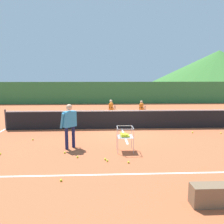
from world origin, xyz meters
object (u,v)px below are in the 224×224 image
at_px(tennis_net, 122,119).
at_px(tennis_ball_10, 107,161).
at_px(tennis_ball_1, 77,157).
at_px(tennis_ball_3, 221,133).
at_px(tennis_ball_0, 193,132).
at_px(tennis_ball_7, 0,154).
at_px(tennis_ball_6, 65,152).
at_px(instructor, 70,122).
at_px(student_1, 141,108).
at_px(ball_cart, 125,135).
at_px(tennis_ball_2, 128,162).
at_px(tennis_ball_9, 61,180).
at_px(student_0, 111,108).
at_px(tennis_ball_5, 33,139).
at_px(tennis_ball_8, 124,135).
at_px(tennis_ball_11, 105,159).

relative_size(tennis_net, tennis_ball_10, 173.91).
distance_m(tennis_ball_1, tennis_ball_3, 7.14).
distance_m(tennis_ball_0, tennis_ball_7, 8.39).
relative_size(tennis_net, tennis_ball_6, 173.91).
relative_size(instructor, student_1, 1.42).
bearing_deg(instructor, tennis_ball_10, -47.21).
height_order(student_1, tennis_ball_3, student_1).
distance_m(tennis_net, ball_cart, 3.59).
relative_size(student_1, tennis_ball_2, 17.59).
distance_m(instructor, tennis_ball_1, 1.51).
xyz_separation_m(student_1, tennis_ball_9, (-3.56, -8.35, -0.69)).
xyz_separation_m(student_0, ball_cart, (0.24, -5.85, -0.17)).
relative_size(tennis_ball_0, tennis_ball_5, 1.00).
xyz_separation_m(tennis_ball_1, tennis_ball_7, (-2.75, 0.45, 0.00)).
height_order(tennis_ball_2, tennis_ball_6, same).
distance_m(tennis_ball_1, tennis_ball_9, 1.77).
distance_m(student_0, student_1, 1.89).
xyz_separation_m(student_1, ball_cart, (-1.64, -5.98, -0.12)).
distance_m(student_1, tennis_ball_7, 8.65).
bearing_deg(tennis_ball_6, student_0, 72.30).
bearing_deg(student_0, tennis_ball_5, -129.87).
distance_m(tennis_ball_1, tennis_ball_2, 1.76).
relative_size(tennis_ball_3, tennis_ball_8, 1.00).
height_order(tennis_net, tennis_ball_2, tennis_net).
bearing_deg(ball_cart, student_1, 74.61).
xyz_separation_m(tennis_ball_1, tennis_ball_11, (0.93, -0.25, 0.00)).
bearing_deg(tennis_ball_7, tennis_net, 39.14).
distance_m(tennis_ball_7, tennis_ball_11, 3.75).
xyz_separation_m(student_1, tennis_ball_2, (-1.64, -7.16, -0.69)).
bearing_deg(tennis_ball_3, student_1, 131.22).
height_order(tennis_net, tennis_ball_1, tennis_net).
xyz_separation_m(student_0, tennis_ball_3, (5.08, -3.52, -0.73)).
relative_size(student_1, tennis_ball_0, 17.59).
bearing_deg(student_1, tennis_net, -120.92).
distance_m(tennis_ball_6, tennis_ball_8, 3.37).
relative_size(tennis_ball_0, tennis_ball_1, 1.00).
bearing_deg(tennis_ball_10, tennis_ball_1, 158.02).
distance_m(student_0, tennis_ball_7, 7.36).
bearing_deg(tennis_ball_2, tennis_ball_1, 161.41).
xyz_separation_m(tennis_ball_1, tennis_ball_6, (-0.50, 0.47, 0.00)).
height_order(tennis_ball_5, tennis_ball_8, same).
relative_size(tennis_net, student_0, 9.33).
distance_m(tennis_ball_2, tennis_ball_10, 0.69).
bearing_deg(student_1, tennis_ball_9, -113.08).
xyz_separation_m(tennis_ball_1, tennis_ball_10, (1.00, -0.40, 0.00)).
bearing_deg(instructor, tennis_ball_3, 15.22).
bearing_deg(tennis_ball_1, tennis_ball_9, -98.28).
height_order(student_0, tennis_ball_5, student_0).
relative_size(student_1, tennis_ball_11, 17.59).
xyz_separation_m(tennis_net, tennis_ball_9, (-2.13, -5.96, -0.47)).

